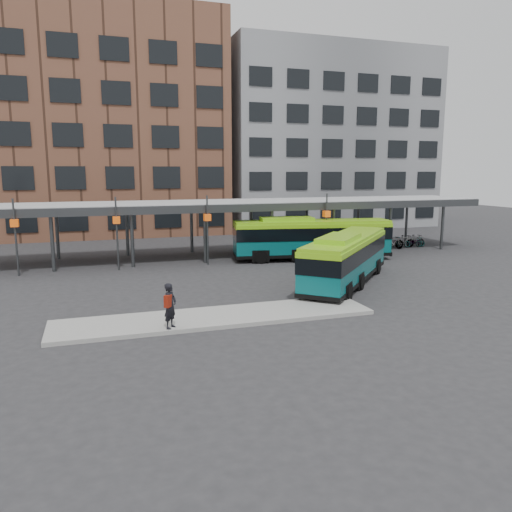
{
  "coord_description": "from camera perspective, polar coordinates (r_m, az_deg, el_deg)",
  "views": [
    {
      "loc": [
        -10.43,
        -23.66,
        6.47
      ],
      "look_at": [
        -1.97,
        2.15,
        1.8
      ],
      "focal_mm": 35.0,
      "sensor_mm": 36.0,
      "label": 1
    }
  ],
  "objects": [
    {
      "name": "pedestrian",
      "position": [
        20.39,
        -9.78,
        -5.6
      ],
      "size": [
        0.76,
        0.81,
        1.85
      ],
      "rotation": [
        0.0,
        0.0,
        0.93
      ],
      "color": "black",
      "rests_on": "boarding_island"
    },
    {
      "name": "boarding_island",
      "position": [
        22.18,
        -4.57,
        -6.99
      ],
      "size": [
        14.0,
        3.0,
        0.18
      ],
      "primitive_type": "cube",
      "color": "gray",
      "rests_on": "ground"
    },
    {
      "name": "canopy",
      "position": [
        38.06,
        -2.31,
        5.89
      ],
      "size": [
        40.0,
        6.53,
        4.8
      ],
      "color": "#999B9E",
      "rests_on": "ground"
    },
    {
      "name": "building_brick",
      "position": [
        55.85,
        -18.2,
        13.94
      ],
      "size": [
        26.0,
        14.0,
        22.0
      ],
      "primitive_type": "cube",
      "color": "brown",
      "rests_on": "ground"
    },
    {
      "name": "ground",
      "position": [
        26.65,
        5.48,
        -4.34
      ],
      "size": [
        120.0,
        120.0,
        0.0
      ],
      "primitive_type": "plane",
      "color": "#28282B",
      "rests_on": "ground"
    },
    {
      "name": "bus_rear",
      "position": [
        36.73,
        6.33,
        2.14
      ],
      "size": [
        11.65,
        4.29,
        3.14
      ],
      "rotation": [
        0.0,
        0.0,
        -0.17
      ],
      "color": "#075457",
      "rests_on": "ground"
    },
    {
      "name": "bike_rack",
      "position": [
        43.61,
        15.73,
        1.49
      ],
      "size": [
        6.61,
        1.47,
        1.07
      ],
      "color": "slate",
      "rests_on": "ground"
    },
    {
      "name": "bus_front",
      "position": [
        29.03,
        10.29,
        -0.13
      ],
      "size": [
        9.09,
        9.56,
        3.0
      ],
      "rotation": [
        0.0,
        0.0,
        0.82
      ],
      "color": "#075457",
      "rests_on": "ground"
    },
    {
      "name": "building_grey",
      "position": [
        61.72,
        7.43,
        12.95
      ],
      "size": [
        24.0,
        14.0,
        20.0
      ],
      "primitive_type": "cube",
      "color": "slate",
      "rests_on": "ground"
    }
  ]
}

